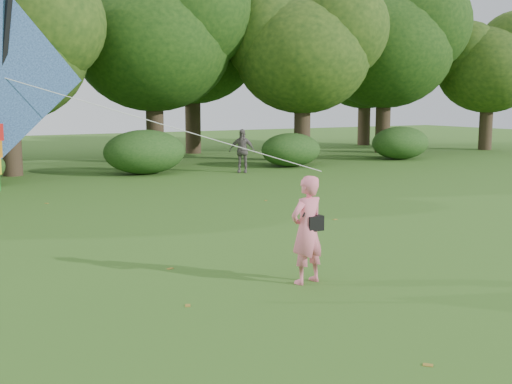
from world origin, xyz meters
TOP-DOWN VIEW (x-y plane):
  - ground at (0.00, 0.00)m, footprint 100.00×100.00m
  - man_kite_flyer at (-0.04, 0.99)m, footprint 0.76×0.57m
  - bystander_right at (6.83, 16.34)m, footprint 1.17×1.00m
  - crossbody_bag at (0.07, 0.96)m, footprint 0.43×0.20m
  - flying_kite at (-4.62, 2.46)m, footprint 6.10×1.88m
  - tree_line at (1.67, 22.88)m, footprint 54.70×15.30m
  - shrub_band at (-0.72, 17.60)m, footprint 39.15×3.22m
  - fallen_leaves at (-0.66, 3.38)m, footprint 11.45×15.33m

SIDE VIEW (x-z plane):
  - ground at x=0.00m, z-range 0.00..0.00m
  - fallen_leaves at x=-0.66m, z-range 0.00..0.01m
  - shrub_band at x=-0.72m, z-range -0.08..1.79m
  - bystander_right at x=6.83m, z-range 0.00..1.88m
  - man_kite_flyer at x=-0.04m, z-range 0.00..1.88m
  - crossbody_bag at x=0.07m, z-range 0.70..1.43m
  - flying_kite at x=-4.62m, z-range 1.82..5.09m
  - tree_line at x=1.67m, z-range 0.86..10.35m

